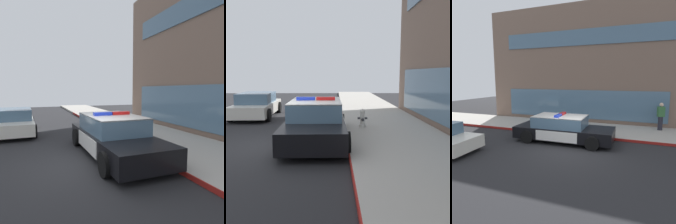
# 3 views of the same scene
# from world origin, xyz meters

# --- Properties ---
(ground) EXTENTS (48.00, 48.00, 0.00)m
(ground) POSITION_xyz_m (0.00, 0.00, 0.00)
(ground) COLOR #262628
(sidewalk) EXTENTS (48.00, 3.58, 0.15)m
(sidewalk) POSITION_xyz_m (0.00, 4.14, 0.07)
(sidewalk) COLOR #B2ADA3
(sidewalk) RESTS_ON ground
(curb_red_paint) EXTENTS (28.80, 0.04, 0.14)m
(curb_red_paint) POSITION_xyz_m (0.00, 2.33, 0.08)
(curb_red_paint) COLOR maroon
(curb_red_paint) RESTS_ON ground
(police_cruiser) EXTENTS (5.20, 2.18, 1.49)m
(police_cruiser) POSITION_xyz_m (-0.88, 1.29, 0.68)
(police_cruiser) COLOR black
(police_cruiser) RESTS_ON ground
(fire_hydrant) EXTENTS (0.34, 0.39, 0.73)m
(fire_hydrant) POSITION_xyz_m (-2.57, 3.05, 0.50)
(fire_hydrant) COLOR silver
(fire_hydrant) RESTS_ON sidewalk
(car_far_lane) EXTENTS (4.69, 2.11, 1.29)m
(car_far_lane) POSITION_xyz_m (-6.15, -2.20, 0.63)
(car_far_lane) COLOR silver
(car_far_lane) RESTS_ON ground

